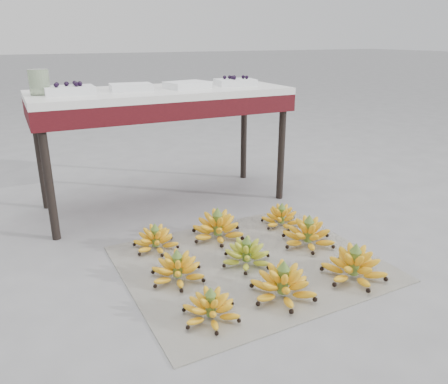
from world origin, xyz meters
name	(u,v)px	position (x,y,z in m)	size (l,w,h in m)	color
ground	(226,265)	(0.00, 0.00, 0.00)	(60.00, 60.00, 0.00)	gray
newspaper_mat	(250,263)	(0.12, -0.05, 0.00)	(1.25, 1.05, 0.01)	beige
bunch_front_left	(211,308)	(-0.26, -0.38, 0.06)	(0.28, 0.28, 0.15)	yellow
bunch_front_center	(283,284)	(0.09, -0.38, 0.07)	(0.30, 0.30, 0.18)	yellow
bunch_front_right	(354,266)	(0.48, -0.39, 0.07)	(0.35, 0.35, 0.18)	yellow
bunch_mid_left	(178,269)	(-0.28, -0.04, 0.06)	(0.28, 0.28, 0.16)	yellow
bunch_mid_center	(247,254)	(0.09, -0.05, 0.06)	(0.32, 0.32, 0.16)	#87A62E
bunch_mid_right	(308,234)	(0.50, -0.01, 0.07)	(0.33, 0.33, 0.18)	yellow
bunch_back_left	(156,240)	(-0.27, 0.32, 0.06)	(0.27, 0.27, 0.15)	yellow
bunch_back_center	(218,227)	(0.09, 0.29, 0.07)	(0.32, 0.32, 0.19)	yellow
bunch_back_right	(281,218)	(0.52, 0.28, 0.06)	(0.29, 0.29, 0.15)	yellow
vendor_table	(162,103)	(0.02, 0.97, 0.69)	(1.63, 0.65, 0.78)	black
tray_far_left	(70,90)	(-0.54, 0.96, 0.81)	(0.28, 0.21, 0.07)	silver
tray_left	(131,87)	(-0.17, 0.98, 0.80)	(0.27, 0.21, 0.04)	silver
tray_right	(187,85)	(0.18, 0.94, 0.80)	(0.30, 0.24, 0.04)	silver
tray_far_right	(235,82)	(0.55, 0.96, 0.80)	(0.28, 0.22, 0.07)	silver
glass_jar	(39,82)	(-0.70, 1.00, 0.85)	(0.11, 0.11, 0.14)	beige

